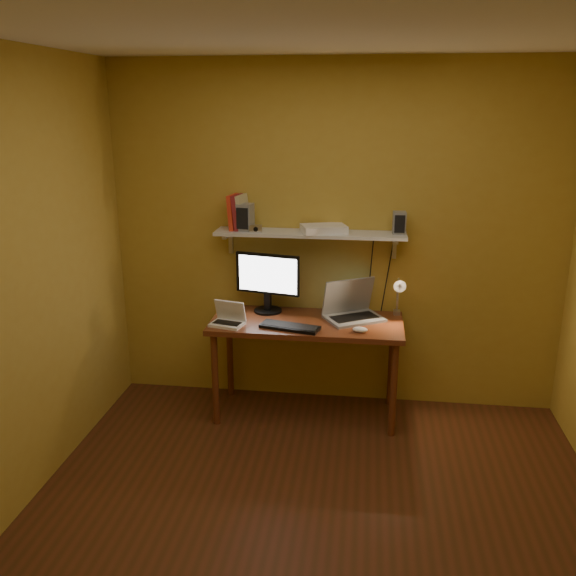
# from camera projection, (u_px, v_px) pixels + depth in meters

# --- Properties ---
(room) EXTENTS (3.44, 3.24, 2.64)m
(room) POSITION_uv_depth(u_px,v_px,m) (317.00, 306.00, 3.06)
(room) COLOR #542815
(room) RESTS_ON ground
(desk) EXTENTS (1.40, 0.60, 0.75)m
(desk) POSITION_uv_depth(u_px,v_px,m) (307.00, 332.00, 4.48)
(desk) COLOR brown
(desk) RESTS_ON ground
(wall_shelf) EXTENTS (1.40, 0.25, 0.21)m
(wall_shelf) POSITION_uv_depth(u_px,v_px,m) (310.00, 234.00, 4.46)
(wall_shelf) COLOR silver
(wall_shelf) RESTS_ON room
(monitor) EXTENTS (0.50, 0.25, 0.45)m
(monitor) POSITION_uv_depth(u_px,v_px,m) (268.00, 280.00, 4.58)
(monitor) COLOR black
(monitor) RESTS_ON desk
(laptop) EXTENTS (0.49, 0.45, 0.29)m
(laptop) POSITION_uv_depth(u_px,v_px,m) (351.00, 308.00, 4.50)
(laptop) COLOR gray
(laptop) RESTS_ON desk
(netbook) EXTENTS (0.26, 0.21, 0.17)m
(netbook) POSITION_uv_depth(u_px,v_px,m) (229.00, 318.00, 4.37)
(netbook) COLOR white
(netbook) RESTS_ON desk
(keyboard) EXTENTS (0.44, 0.24, 0.02)m
(keyboard) POSITION_uv_depth(u_px,v_px,m) (290.00, 327.00, 4.31)
(keyboard) COLOR black
(keyboard) RESTS_ON desk
(mouse) EXTENTS (0.11, 0.08, 0.04)m
(mouse) POSITION_uv_depth(u_px,v_px,m) (360.00, 330.00, 4.23)
(mouse) COLOR white
(mouse) RESTS_ON desk
(desk_lamp) EXTENTS (0.09, 0.23, 0.38)m
(desk_lamp) POSITION_uv_depth(u_px,v_px,m) (399.00, 292.00, 4.43)
(desk_lamp) COLOR silver
(desk_lamp) RESTS_ON desk
(speaker_left) EXTENTS (0.13, 0.13, 0.20)m
(speaker_left) POSITION_uv_depth(u_px,v_px,m) (245.00, 217.00, 4.47)
(speaker_left) COLOR gray
(speaker_left) RESTS_ON wall_shelf
(speaker_right) EXTENTS (0.09, 0.09, 0.16)m
(speaker_right) POSITION_uv_depth(u_px,v_px,m) (399.00, 223.00, 4.36)
(speaker_right) COLOR gray
(speaker_right) RESTS_ON wall_shelf
(books) EXTENTS (0.16, 0.18, 0.26)m
(books) POSITION_uv_depth(u_px,v_px,m) (239.00, 212.00, 4.51)
(books) COLOR red
(books) RESTS_ON wall_shelf
(shelf_camera) EXTENTS (0.10, 0.05, 0.06)m
(shelf_camera) POSITION_uv_depth(u_px,v_px,m) (256.00, 229.00, 4.43)
(shelf_camera) COLOR silver
(shelf_camera) RESTS_ON wall_shelf
(router) EXTENTS (0.37, 0.30, 0.05)m
(router) POSITION_uv_depth(u_px,v_px,m) (324.00, 229.00, 4.44)
(router) COLOR white
(router) RESTS_ON wall_shelf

